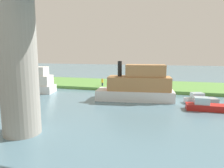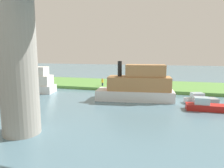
{
  "view_description": "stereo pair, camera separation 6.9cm",
  "coord_description": "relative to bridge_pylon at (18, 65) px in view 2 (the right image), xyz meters",
  "views": [
    {
      "loc": [
        -8.37,
        32.11,
        6.27
      ],
      "look_at": [
        -0.69,
        5.0,
        2.0
      ],
      "focal_mm": 32.48,
      "sensor_mm": 36.0,
      "label": 1
    },
    {
      "loc": [
        -8.44,
        32.09,
        6.27
      ],
      "look_at": [
        -0.69,
        5.0,
        2.0
      ],
      "focal_mm": 32.48,
      "sensor_mm": 36.0,
      "label": 2
    }
  ],
  "objects": [
    {
      "name": "person_on_bank",
      "position": [
        0.48,
        -21.35,
        -4.2
      ],
      "size": [
        0.43,
        0.43,
        1.39
      ],
      "color": "#2D334C",
      "rests_on": "grassy_bank"
    },
    {
      "name": "mooring_post",
      "position": [
        -6.35,
        -20.39,
        -4.41
      ],
      "size": [
        0.2,
        0.2,
        0.99
      ],
      "primitive_type": "cylinder",
      "color": "brown",
      "rests_on": "grassy_bank"
    },
    {
      "name": "motorboat_white",
      "position": [
        -6.96,
        -14.06,
        -3.46
      ],
      "size": [
        10.63,
        4.71,
        5.25
      ],
      "color": "white",
      "rests_on": "ground"
    },
    {
      "name": "grassy_bank",
      "position": [
        -2.63,
        -25.3,
        -5.15
      ],
      "size": [
        80.0,
        12.0,
        0.5
      ],
      "primitive_type": "cube",
      "color": "#5B9342",
      "rests_on": "ground"
    },
    {
      "name": "motorboat_red",
      "position": [
        -15.04,
        -11.07,
        -4.89
      ],
      "size": [
        4.4,
        1.69,
        1.45
      ],
      "color": "red",
      "rests_on": "ground"
    },
    {
      "name": "ground_plane",
      "position": [
        -2.63,
        -19.3,
        -5.4
      ],
      "size": [
        160.0,
        160.0,
        0.0
      ],
      "primitive_type": "plane",
      "color": "slate"
    },
    {
      "name": "bridge_pylon",
      "position": [
        0.0,
        0.0,
        0.0
      ],
      "size": [
        2.85,
        2.85,
        10.81
      ],
      "primitive_type": "cylinder",
      "color": "#9E998E",
      "rests_on": "ground"
    },
    {
      "name": "skiff_small",
      "position": [
        -14.94,
        -14.46,
        -4.93
      ],
      "size": [
        4.25,
        2.61,
        1.34
      ],
      "color": "#99999E",
      "rests_on": "ground"
    },
    {
      "name": "pontoon_yellow",
      "position": [
        10.88,
        -14.68,
        -3.72
      ],
      "size": [
        9.29,
        4.5,
        4.55
      ],
      "color": "white",
      "rests_on": "ground"
    }
  ]
}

